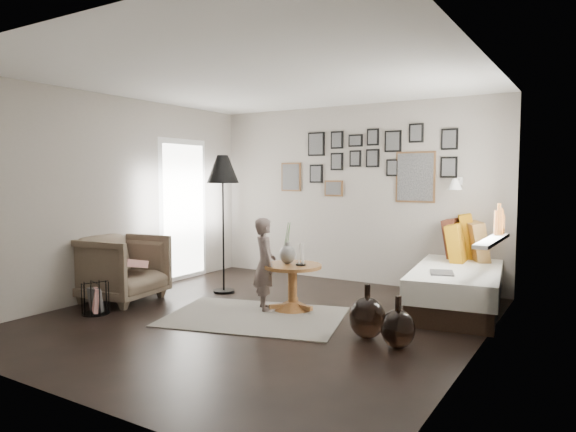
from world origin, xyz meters
The scene contains 23 objects.
ground centered at (0.00, 0.00, 0.00)m, with size 4.80×4.80×0.00m, color black.
wall_back centered at (0.00, 2.40, 1.30)m, with size 4.50×4.50×0.00m, color gray.
wall_front centered at (0.00, -2.40, 1.30)m, with size 4.50×4.50×0.00m, color gray.
wall_left centered at (-2.25, 0.00, 1.30)m, with size 4.80×4.80×0.00m, color gray.
wall_right centered at (2.25, 0.00, 1.30)m, with size 4.80×4.80×0.00m, color gray.
ceiling centered at (0.00, 0.00, 2.60)m, with size 4.80×4.80×0.00m, color white.
door_left centered at (-2.23, 1.20, 1.05)m, with size 0.00×2.14×2.14m.
window_right centered at (2.18, 1.34, 0.93)m, with size 0.15×1.32×1.30m.
gallery_wall centered at (0.29, 2.38, 1.74)m, with size 2.74×0.03×1.08m.
wall_sconce centered at (1.55, 2.13, 1.46)m, with size 0.18×0.36×0.16m.
rug centered at (-0.08, 0.01, 0.01)m, with size 1.91×1.34×0.01m, color beige.
pedestal_table centered at (0.11, 0.50, 0.25)m, with size 0.68×0.68×0.54m.
vase centered at (0.03, 0.52, 0.69)m, with size 0.20×0.20×0.49m.
candles centered at (0.22, 0.50, 0.66)m, with size 0.12×0.12×0.25m.
daybed centered at (1.74, 1.72, 0.33)m, with size 1.22×2.32×1.08m.
magazine_on_daybed centered at (1.69, 1.06, 0.50)m, with size 0.24×0.33×0.02m, color black.
armchair centered at (-1.93, -0.24, 0.41)m, with size 0.88×0.91×0.83m, color brown.
armchair_cushion centered at (-1.90, -0.19, 0.48)m, with size 0.37×0.37×0.09m, color white.
floor_lamp centered at (-1.15, 0.80, 1.59)m, with size 0.43×0.43×1.84m.
magazine_basket centered at (-1.71, -0.82, 0.18)m, with size 0.37×0.37×0.36m.
demijohn_large centered at (1.27, -0.03, 0.20)m, with size 0.35×0.35×0.53m.
demijohn_small centered at (1.62, -0.15, 0.18)m, with size 0.31×0.31×0.48m.
child centered at (-0.16, 0.33, 0.54)m, with size 0.39×0.26×1.08m, color brown.
Camera 1 is at (3.16, -4.55, 1.56)m, focal length 32.00 mm.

